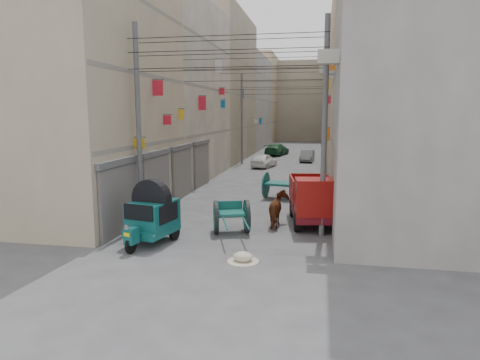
% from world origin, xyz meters
% --- Properties ---
extents(ground, '(140.00, 140.00, 0.00)m').
position_xyz_m(ground, '(0.00, 0.00, 0.00)').
color(ground, '#454548').
rests_on(ground, ground).
extents(building_row_left, '(8.00, 62.00, 14.00)m').
position_xyz_m(building_row_left, '(-8.00, 34.13, 6.46)').
color(building_row_left, tan).
rests_on(building_row_left, ground).
extents(building_row_right, '(8.00, 62.00, 14.00)m').
position_xyz_m(building_row_right, '(8.00, 34.13, 6.46)').
color(building_row_right, '#9F9995').
rests_on(building_row_right, ground).
extents(end_cap_building, '(22.00, 10.00, 13.00)m').
position_xyz_m(end_cap_building, '(0.00, 66.00, 6.50)').
color(end_cap_building, gray).
rests_on(end_cap_building, ground).
extents(shutters_left, '(0.18, 14.40, 2.88)m').
position_xyz_m(shutters_left, '(-3.92, 10.38, 1.49)').
color(shutters_left, '#4A4A4E').
rests_on(shutters_left, ground).
extents(signboards, '(8.22, 40.52, 5.67)m').
position_xyz_m(signboards, '(-0.01, 21.66, 3.43)').
color(signboards, '#D06618').
rests_on(signboards, ground).
extents(ac_units, '(0.70, 6.55, 3.35)m').
position_xyz_m(ac_units, '(3.65, 7.67, 7.43)').
color(ac_units, '#AFAD9D').
rests_on(ac_units, ground).
extents(utility_poles, '(7.40, 22.20, 8.00)m').
position_xyz_m(utility_poles, '(0.00, 17.00, 4.00)').
color(utility_poles, '#525254').
rests_on(utility_poles, ground).
extents(overhead_cables, '(7.40, 22.52, 1.12)m').
position_xyz_m(overhead_cables, '(0.00, 14.40, 6.77)').
color(overhead_cables, black).
rests_on(overhead_cables, ground).
extents(auto_rickshaw, '(1.74, 2.57, 1.75)m').
position_xyz_m(auto_rickshaw, '(-2.29, 3.94, 1.03)').
color(auto_rickshaw, black).
rests_on(auto_rickshaw, ground).
extents(tonga_cart, '(1.88, 3.02, 1.28)m').
position_xyz_m(tonga_cart, '(0.20, 5.70, 0.67)').
color(tonga_cart, black).
rests_on(tonga_cart, ground).
extents(mini_truck, '(2.17, 3.91, 2.09)m').
position_xyz_m(mini_truck, '(3.26, 7.27, 1.00)').
color(mini_truck, black).
rests_on(mini_truck, ground).
extents(second_cart, '(1.80, 1.65, 1.42)m').
position_xyz_m(second_cart, '(1.35, 12.71, 0.76)').
color(second_cart, '#125049').
rests_on(second_cart, ground).
extents(feed_sack, '(0.62, 0.50, 0.31)m').
position_xyz_m(feed_sack, '(1.22, 2.63, 0.15)').
color(feed_sack, beige).
rests_on(feed_sack, ground).
extents(horse, '(0.83, 1.71, 1.42)m').
position_xyz_m(horse, '(1.89, 7.00, 0.71)').
color(horse, maroon).
rests_on(horse, ground).
extents(distant_car_white, '(2.15, 3.70, 1.18)m').
position_xyz_m(distant_car_white, '(-1.28, 25.92, 0.59)').
color(distant_car_white, white).
rests_on(distant_car_white, ground).
extents(distant_car_grey, '(1.35, 3.42, 1.11)m').
position_xyz_m(distant_car_grey, '(2.16, 31.08, 0.55)').
color(distant_car_grey, '#5C6260').
rests_on(distant_car_grey, ground).
extents(distant_car_green, '(2.63, 4.70, 1.29)m').
position_xyz_m(distant_car_green, '(-1.35, 36.78, 0.64)').
color(distant_car_green, '#1A4D2B').
rests_on(distant_car_green, ground).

